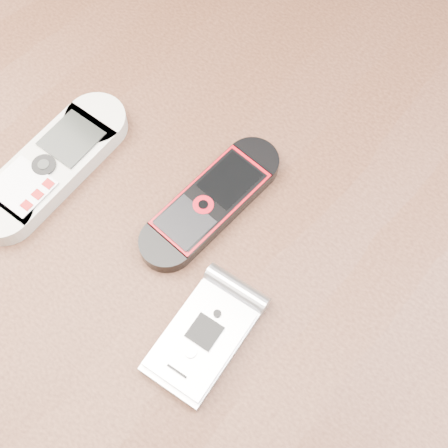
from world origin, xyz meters
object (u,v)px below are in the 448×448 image
at_px(nokia_white, 52,165).
at_px(motorola_razr, 203,337).
at_px(table, 220,270).
at_px(nokia_black_red, 211,202).

xyz_separation_m(nokia_white, motorola_razr, (0.21, -0.03, -0.00)).
distance_m(nokia_white, motorola_razr, 0.21).
height_order(table, motorola_razr, motorola_razr).
bearing_deg(motorola_razr, table, 116.53).
height_order(table, nokia_black_red, nokia_black_red).
bearing_deg(table, nokia_white, -160.44).
height_order(nokia_black_red, motorola_razr, motorola_razr).
relative_size(nokia_white, motorola_razr, 1.60).
bearing_deg(nokia_black_red, table, -26.15).
xyz_separation_m(nokia_black_red, motorola_razr, (0.07, -0.10, 0.00)).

